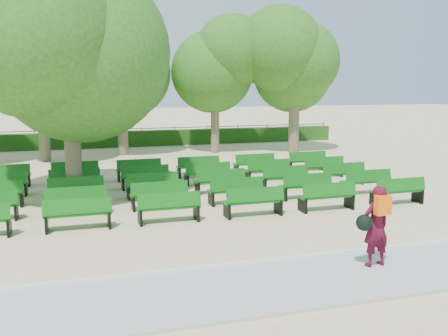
# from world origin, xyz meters

# --- Properties ---
(ground) EXTENTS (120.00, 120.00, 0.00)m
(ground) POSITION_xyz_m (0.00, 0.00, 0.00)
(ground) COLOR #CCB887
(paving) EXTENTS (30.00, 2.20, 0.06)m
(paving) POSITION_xyz_m (0.00, -7.40, 0.03)
(paving) COLOR #ABABA7
(paving) RESTS_ON ground
(curb) EXTENTS (30.00, 0.12, 0.10)m
(curb) POSITION_xyz_m (0.00, -6.25, 0.05)
(curb) COLOR silver
(curb) RESTS_ON ground
(hedge) EXTENTS (26.00, 0.70, 0.90)m
(hedge) POSITION_xyz_m (0.00, 14.00, 0.45)
(hedge) COLOR #1F4C13
(hedge) RESTS_ON ground
(fence) EXTENTS (26.00, 0.10, 1.02)m
(fence) POSITION_xyz_m (0.00, 14.40, 0.00)
(fence) COLOR black
(fence) RESTS_ON ground
(tree_line) EXTENTS (21.80, 6.80, 7.04)m
(tree_line) POSITION_xyz_m (0.00, 10.00, 0.00)
(tree_line) COLOR #2F681C
(tree_line) RESTS_ON ground
(bench_array) EXTENTS (1.69, 0.62, 1.05)m
(bench_array) POSITION_xyz_m (0.55, 0.45, 0.09)
(bench_array) COLOR #105C11
(bench_array) RESTS_ON ground
(tree_among) EXTENTS (5.27, 5.27, 7.32)m
(tree_among) POSITION_xyz_m (-2.96, 0.56, 4.92)
(tree_among) COLOR brown
(tree_among) RESTS_ON ground
(person) EXTENTS (0.78, 0.49, 1.62)m
(person) POSITION_xyz_m (2.66, -7.12, 0.90)
(person) COLOR #470A1D
(person) RESTS_ON ground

